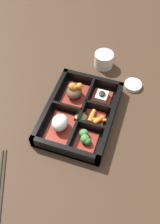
# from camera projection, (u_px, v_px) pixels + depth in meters

# --- Properties ---
(ground_plane) EXTENTS (3.00, 3.00, 0.00)m
(ground_plane) POSITION_uv_depth(u_px,v_px,m) (80.00, 117.00, 0.82)
(ground_plane) COLOR #382619
(bento_base) EXTENTS (0.29, 0.21, 0.01)m
(bento_base) POSITION_uv_depth(u_px,v_px,m) (80.00, 116.00, 0.81)
(bento_base) COLOR black
(bento_base) RESTS_ON ground_plane
(bento_rim) EXTENTS (0.29, 0.21, 0.04)m
(bento_rim) POSITION_uv_depth(u_px,v_px,m) (81.00, 113.00, 0.80)
(bento_rim) COLOR black
(bento_rim) RESTS_ON ground_plane
(bowl_rice) EXTENTS (0.11, 0.07, 0.05)m
(bowl_rice) POSITION_uv_depth(u_px,v_px,m) (60.00, 124.00, 0.76)
(bowl_rice) COLOR maroon
(bowl_rice) RESTS_ON bento_base
(bowl_stew) EXTENTS (0.11, 0.07, 0.06)m
(bowl_stew) POSITION_uv_depth(u_px,v_px,m) (74.00, 92.00, 0.83)
(bowl_stew) COLOR maroon
(bowl_stew) RESTS_ON bento_base
(bowl_greens) EXTENTS (0.07, 0.06, 0.03)m
(bowl_greens) POSITION_uv_depth(u_px,v_px,m) (85.00, 139.00, 0.74)
(bowl_greens) COLOR maroon
(bowl_greens) RESTS_ON bento_base
(bowl_carrots) EXTENTS (0.06, 0.07, 0.02)m
(bowl_carrots) POSITION_uv_depth(u_px,v_px,m) (95.00, 119.00, 0.79)
(bowl_carrots) COLOR maroon
(bowl_carrots) RESTS_ON bento_base
(bowl_tofu) EXTENTS (0.07, 0.06, 0.03)m
(bowl_tofu) POSITION_uv_depth(u_px,v_px,m) (102.00, 97.00, 0.84)
(bowl_tofu) COLOR maroon
(bowl_tofu) RESTS_ON bento_base
(bowl_pickles) EXTENTS (0.04, 0.04, 0.01)m
(bowl_pickles) POSITION_uv_depth(u_px,v_px,m) (81.00, 117.00, 0.80)
(bowl_pickles) COLOR maroon
(bowl_pickles) RESTS_ON bento_base
(tea_cup) EXTENTS (0.07, 0.07, 0.05)m
(tea_cup) POSITION_uv_depth(u_px,v_px,m) (104.00, 60.00, 0.93)
(tea_cup) COLOR beige
(tea_cup) RESTS_ON ground_plane
(chopsticks) EXTENTS (0.20, 0.10, 0.01)m
(chopsticks) POSITION_uv_depth(u_px,v_px,m) (1.00, 186.00, 0.68)
(chopsticks) COLOR black
(chopsticks) RESTS_ON ground_plane
(sauce_dish) EXTENTS (0.06, 0.06, 0.01)m
(sauce_dish) POSITION_uv_depth(u_px,v_px,m) (133.00, 85.00, 0.89)
(sauce_dish) COLOR beige
(sauce_dish) RESTS_ON ground_plane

